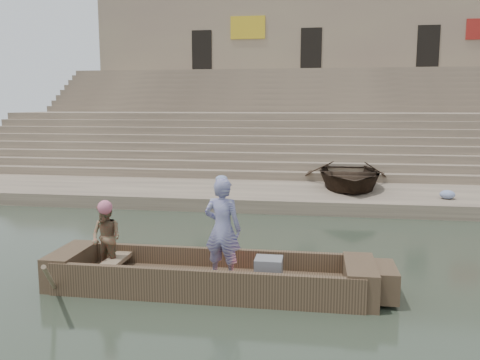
% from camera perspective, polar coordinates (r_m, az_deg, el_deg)
% --- Properties ---
extents(ground, '(120.00, 120.00, 0.00)m').
position_cam_1_polar(ground, '(8.86, 18.49, -12.83)').
color(ground, '#2C3729').
rests_on(ground, ground).
extents(lower_landing, '(32.00, 4.00, 0.40)m').
position_cam_1_polar(lower_landing, '(16.48, 13.95, -2.01)').
color(lower_landing, gray).
rests_on(lower_landing, ground).
extents(mid_landing, '(32.00, 3.00, 2.80)m').
position_cam_1_polar(mid_landing, '(23.75, 12.49, 4.18)').
color(mid_landing, gray).
rests_on(mid_landing, ground).
extents(upper_landing, '(32.00, 3.00, 5.20)m').
position_cam_1_polar(upper_landing, '(30.68, 11.75, 7.42)').
color(upper_landing, gray).
rests_on(upper_landing, ground).
extents(ghat_steps, '(32.00, 11.00, 5.20)m').
position_cam_1_polar(ghat_steps, '(25.41, 12.28, 5.37)').
color(ghat_steps, gray).
rests_on(ghat_steps, ground).
extents(building_wall, '(32.00, 5.07, 11.20)m').
position_cam_1_polar(building_wall, '(34.75, 11.58, 12.51)').
color(building_wall, gray).
rests_on(building_wall, ground).
extents(main_rowboat, '(5.00, 1.30, 0.22)m').
position_cam_1_polar(main_rowboat, '(8.79, -3.58, -11.80)').
color(main_rowboat, brown).
rests_on(main_rowboat, ground).
extents(rowboat_trim, '(6.04, 2.63, 1.90)m').
position_cam_1_polar(rowboat_trim, '(8.68, -2.24, -10.69)').
color(rowboat_trim, brown).
rests_on(rowboat_trim, ground).
extents(standing_man, '(0.70, 0.52, 1.76)m').
position_cam_1_polar(standing_man, '(8.41, -2.01, -5.66)').
color(standing_man, navy).
rests_on(standing_man, main_rowboat).
extents(rowing_man, '(0.71, 0.63, 1.22)m').
position_cam_1_polar(rowing_man, '(9.20, -15.14, -6.44)').
color(rowing_man, '#2A8051').
rests_on(rowing_man, main_rowboat).
extents(television, '(0.46, 0.42, 0.40)m').
position_cam_1_polar(television, '(8.54, 3.24, -10.22)').
color(television, slate).
rests_on(television, main_rowboat).
extents(beached_rowboat, '(3.16, 4.39, 0.90)m').
position_cam_1_polar(beached_rowboat, '(17.10, 12.36, 0.64)').
color(beached_rowboat, '#2D2116').
rests_on(beached_rowboat, lower_landing).
extents(cloth_bundles, '(14.67, 2.61, 0.26)m').
position_cam_1_polar(cloth_bundles, '(17.37, 23.20, -0.80)').
color(cloth_bundles, '#3F5999').
rests_on(cloth_bundles, lower_landing).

